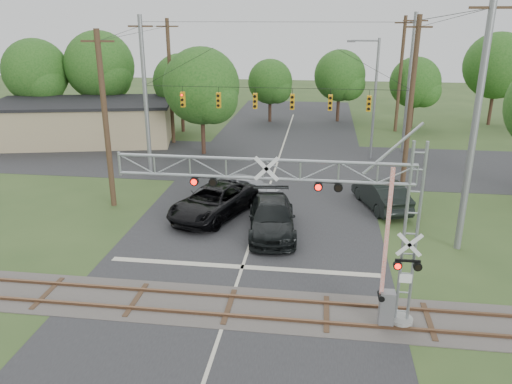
# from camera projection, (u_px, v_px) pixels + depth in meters

# --- Properties ---
(ground) EXTENTS (160.00, 160.00, 0.00)m
(ground) POSITION_uv_depth(u_px,v_px,m) (219.00, 336.00, 18.75)
(ground) COLOR #334922
(ground) RESTS_ON ground
(road_main) EXTENTS (14.00, 90.00, 0.02)m
(road_main) POSITION_uv_depth(u_px,v_px,m) (255.00, 230.00, 28.10)
(road_main) COLOR #27272A
(road_main) RESTS_ON ground
(road_cross) EXTENTS (90.00, 12.00, 0.02)m
(road_cross) POSITION_uv_depth(u_px,v_px,m) (278.00, 162.00, 41.18)
(road_cross) COLOR #27272A
(road_cross) RESTS_ON ground
(railroad_track) EXTENTS (90.00, 3.20, 0.17)m
(railroad_track) POSITION_uv_depth(u_px,v_px,m) (229.00, 307.00, 20.61)
(railroad_track) COLOR #4C4642
(railroad_track) RESTS_ON ground
(crossing_gantry) EXTENTS (11.44, 0.94, 7.35)m
(crossing_gantry) POSITION_uv_depth(u_px,v_px,m) (319.00, 212.00, 18.32)
(crossing_gantry) COLOR gray
(crossing_gantry) RESTS_ON ground
(traffic_signal_span) EXTENTS (19.34, 0.36, 11.50)m
(traffic_signal_span) POSITION_uv_depth(u_px,v_px,m) (286.00, 100.00, 35.42)
(traffic_signal_span) COLOR gray
(traffic_signal_span) RESTS_ON ground
(pickup_black) EXTENTS (5.18, 7.24, 1.83)m
(pickup_black) POSITION_uv_depth(u_px,v_px,m) (213.00, 201.00, 29.78)
(pickup_black) COLOR black
(pickup_black) RESTS_ON ground
(car_dark) EXTENTS (3.23, 6.42, 1.79)m
(car_dark) POSITION_uv_depth(u_px,v_px,m) (272.00, 218.00, 27.47)
(car_dark) COLOR black
(car_dark) RESTS_ON ground
(sedan_silver) EXTENTS (4.91, 2.86, 1.57)m
(sedan_silver) POSITION_uv_depth(u_px,v_px,m) (248.00, 186.00, 32.84)
(sedan_silver) COLOR #A1A3A9
(sedan_silver) RESTS_ON ground
(suv_dark) EXTENTS (3.45, 5.76, 1.79)m
(suv_dark) POSITION_uv_depth(u_px,v_px,m) (381.00, 194.00, 31.08)
(suv_dark) COLOR black
(suv_dark) RESTS_ON ground
(commercial_building) EXTENTS (17.95, 11.86, 3.85)m
(commercial_building) POSITION_uv_depth(u_px,v_px,m) (84.00, 121.00, 47.30)
(commercial_building) COLOR tan
(commercial_building) RESTS_ON ground
(streetlight) EXTENTS (2.60, 0.27, 9.77)m
(streetlight) POSITION_uv_depth(u_px,v_px,m) (373.00, 93.00, 40.43)
(streetlight) COLOR gray
(streetlight) RESTS_ON ground
(utility_poles) EXTENTS (23.52, 28.43, 12.43)m
(utility_poles) POSITION_uv_depth(u_px,v_px,m) (316.00, 92.00, 38.21)
(utility_poles) COLOR #3E2C1C
(utility_poles) RESTS_ON ground
(treeline) EXTENTS (54.44, 30.43, 10.06)m
(treeline) POSITION_uv_depth(u_px,v_px,m) (274.00, 77.00, 48.41)
(treeline) COLOR #3A251A
(treeline) RESTS_ON ground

